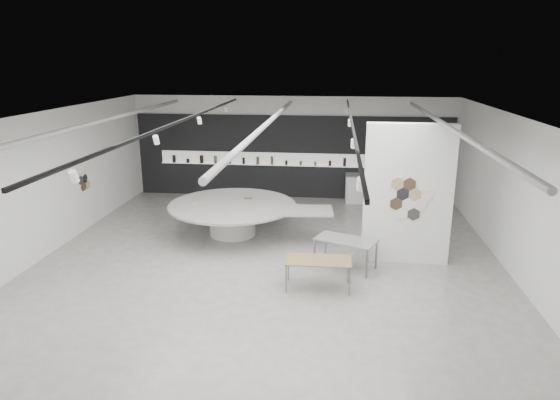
# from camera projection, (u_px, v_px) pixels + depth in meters

# --- Properties ---
(room) EXTENTS (12.02, 14.02, 3.82)m
(room) POSITION_uv_depth(u_px,v_px,m) (261.00, 190.00, 11.99)
(room) COLOR #9E9B95
(room) RESTS_ON ground
(back_wall_display) EXTENTS (11.80, 0.27, 3.10)m
(back_wall_display) POSITION_uv_depth(u_px,v_px,m) (289.00, 157.00, 18.76)
(back_wall_display) COLOR black
(back_wall_display) RESTS_ON ground
(partition_column) EXTENTS (2.20, 0.38, 3.60)m
(partition_column) POSITION_uv_depth(u_px,v_px,m) (408.00, 195.00, 12.62)
(partition_column) COLOR white
(partition_column) RESTS_ON ground
(display_island) EXTENTS (5.07, 4.09, 0.97)m
(display_island) POSITION_uv_depth(u_px,v_px,m) (235.00, 215.00, 14.88)
(display_island) COLOR white
(display_island) RESTS_ON ground
(sample_table_wood) EXTENTS (1.51, 0.78, 0.70)m
(sample_table_wood) POSITION_uv_depth(u_px,v_px,m) (318.00, 262.00, 11.38)
(sample_table_wood) COLOR olive
(sample_table_wood) RESTS_ON ground
(sample_table_stone) EXTENTS (1.66, 1.28, 0.77)m
(sample_table_stone) POSITION_uv_depth(u_px,v_px,m) (346.00, 242.00, 12.48)
(sample_table_stone) COLOR gray
(sample_table_stone) RESTS_ON ground
(kitchen_counter) EXTENTS (1.85, 0.78, 1.44)m
(kitchen_counter) POSITION_uv_depth(u_px,v_px,m) (370.00, 188.00, 18.32)
(kitchen_counter) COLOR white
(kitchen_counter) RESTS_ON ground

